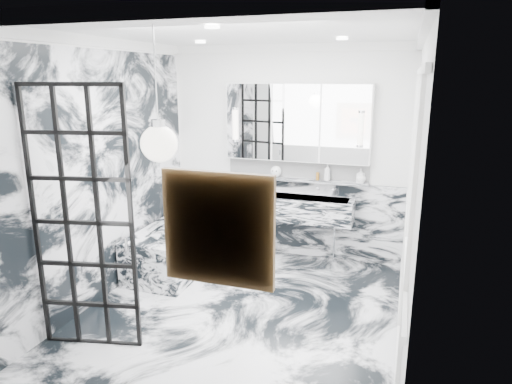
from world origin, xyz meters
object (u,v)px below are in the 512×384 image
(crittall_door, at_px, (83,223))
(bathtub, at_px, (180,246))
(mirror_cabinet, at_px, (297,123))
(trough_sink, at_px, (292,207))

(crittall_door, relative_size, bathtub, 1.42)
(crittall_door, height_order, mirror_cabinet, crittall_door)
(crittall_door, distance_m, bathtub, 2.06)
(trough_sink, relative_size, bathtub, 0.97)
(trough_sink, bearing_deg, bathtub, -153.52)
(crittall_door, xyz_separation_m, bathtub, (-0.07, 1.85, -0.90))
(trough_sink, height_order, mirror_cabinet, mirror_cabinet)
(mirror_cabinet, bearing_deg, trough_sink, -90.00)
(crittall_door, xyz_separation_m, trough_sink, (1.26, 2.51, -0.44))
(trough_sink, height_order, bathtub, trough_sink)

